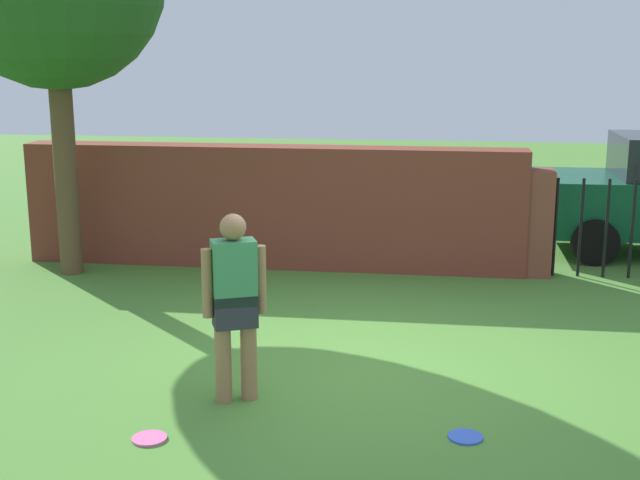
{
  "coord_description": "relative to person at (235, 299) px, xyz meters",
  "views": [
    {
      "loc": [
        0.72,
        -7.46,
        2.95
      ],
      "look_at": [
        -0.46,
        1.0,
        1.0
      ],
      "focal_mm": 47.7,
      "sensor_mm": 36.0,
      "label": 1
    }
  ],
  "objects": [
    {
      "name": "ground_plane",
      "position": [
        0.92,
        0.84,
        -0.9
      ],
      "size": [
        40.0,
        40.0,
        0.0
      ],
      "primitive_type": "plane",
      "color": "#4C8433"
    },
    {
      "name": "brick_wall",
      "position": [
        -0.58,
        4.53,
        -0.07
      ],
      "size": [
        6.79,
        0.5,
        1.65
      ],
      "primitive_type": "cube",
      "color": "brown",
      "rests_on": "ground"
    },
    {
      "name": "person",
      "position": [
        0.0,
        0.0,
        0.0
      ],
      "size": [
        0.5,
        0.34,
        1.62
      ],
      "rotation": [
        0.0,
        0.0,
        0.41
      ],
      "color": "#9E704C",
      "rests_on": "ground"
    },
    {
      "name": "fence_gate",
      "position": [
        3.99,
        4.53,
        -0.2
      ],
      "size": [
        2.59,
        0.44,
        1.4
      ],
      "color": "brown",
      "rests_on": "ground"
    },
    {
      "name": "frisbee_blue",
      "position": [
        1.92,
        -0.47,
        -0.89
      ],
      "size": [
        0.27,
        0.27,
        0.02
      ],
      "primitive_type": "cylinder",
      "color": "blue",
      "rests_on": "ground"
    },
    {
      "name": "frisbee_pink",
      "position": [
        -0.49,
        -0.83,
        -0.89
      ],
      "size": [
        0.27,
        0.27,
        0.02
      ],
      "primitive_type": "cylinder",
      "color": "pink",
      "rests_on": "ground"
    }
  ]
}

